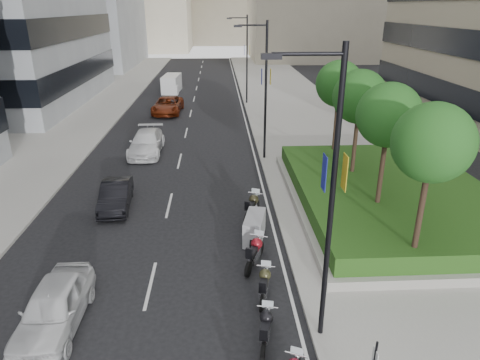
{
  "coord_description": "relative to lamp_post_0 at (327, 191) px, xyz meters",
  "views": [
    {
      "loc": [
        1.18,
        -9.63,
        9.77
      ],
      "look_at": [
        2.18,
        9.42,
        2.0
      ],
      "focal_mm": 32.0,
      "sensor_mm": 36.0,
      "label": 1
    }
  ],
  "objects": [
    {
      "name": "lane_edge",
      "position": [
        -0.44,
        29.0,
        -5.06
      ],
      "size": [
        0.12,
        100.0,
        0.01
      ],
      "primitive_type": "cube",
      "color": "silver",
      "rests_on": "ground"
    },
    {
      "name": "motorcycle_6",
      "position": [
        -1.36,
        8.34,
        -4.46
      ],
      "size": [
        1.05,
        2.17,
        1.14
      ],
      "rotation": [
        0.0,
        0.0,
        1.19
      ],
      "color": "black",
      "rests_on": "ground"
    },
    {
      "name": "lamp_post_2",
      "position": [
        0.0,
        35.0,
        0.0
      ],
      "size": [
        2.34,
        0.45,
        9.0
      ],
      "color": "black",
      "rests_on": "ground"
    },
    {
      "name": "lamp_post_0",
      "position": [
        0.0,
        0.0,
        0.0
      ],
      "size": [
        2.34,
        0.45,
        9.0
      ],
      "color": "black",
      "rests_on": "ground"
    },
    {
      "name": "lamp_post_1",
      "position": [
        0.0,
        17.0,
        0.0
      ],
      "size": [
        2.34,
        0.45,
        9.0
      ],
      "color": "black",
      "rests_on": "ground"
    },
    {
      "name": "car_b",
      "position": [
        -8.35,
        9.92,
        -4.39
      ],
      "size": [
        1.76,
        4.18,
        1.34
      ],
      "primitive_type": "imported",
      "rotation": [
        0.0,
        0.0,
        0.08
      ],
      "color": "black",
      "rests_on": "ground"
    },
    {
      "name": "tree_3",
      "position": [
        4.36,
        15.0,
        0.36
      ],
      "size": [
        2.8,
        2.8,
        6.3
      ],
      "color": "#332319",
      "rests_on": "planter"
    },
    {
      "name": "car_d",
      "position": [
        -7.87,
        31.17,
        -4.28
      ],
      "size": [
        2.88,
        5.76,
        1.57
      ],
      "primitive_type": "imported",
      "rotation": [
        0.0,
        0.0,
        -0.05
      ],
      "color": "#66210C",
      "rests_on": "ground"
    },
    {
      "name": "planter",
      "position": [
        5.86,
        9.0,
        -4.72
      ],
      "size": [
        10.0,
        14.0,
        0.4
      ],
      "primitive_type": "cube",
      "color": "#9B9890",
      "rests_on": "sidewalk_right"
    },
    {
      "name": "lane_centre",
      "position": [
        -5.64,
        29.0,
        -5.06
      ],
      "size": [
        0.12,
        100.0,
        0.01
      ],
      "primitive_type": "cube",
      "color": "silver",
      "rests_on": "ground"
    },
    {
      "name": "motorcycle_2",
      "position": [
        -1.61,
        -0.17,
        -4.53
      ],
      "size": [
        0.7,
        1.99,
        1.0
      ],
      "rotation": [
        0.0,
        0.0,
        1.36
      ],
      "color": "black",
      "rests_on": "ground"
    },
    {
      "name": "tree_0",
      "position": [
        4.36,
        3.0,
        0.36
      ],
      "size": [
        2.8,
        2.8,
        6.3
      ],
      "color": "#332319",
      "rests_on": "planter"
    },
    {
      "name": "hedge",
      "position": [
        5.86,
        9.0,
        -4.12
      ],
      "size": [
        9.4,
        13.4,
        0.8
      ],
      "primitive_type": "cube",
      "color": "#204C15",
      "rests_on": "planter"
    },
    {
      "name": "sidewalk_right",
      "position": [
        4.86,
        29.0,
        -4.99
      ],
      "size": [
        10.0,
        100.0,
        0.15
      ],
      "primitive_type": "cube",
      "color": "#9E9B93",
      "rests_on": "ground"
    },
    {
      "name": "car_a",
      "position": [
        -8.39,
        0.93,
        -4.32
      ],
      "size": [
        1.78,
        4.39,
        1.49
      ],
      "primitive_type": "imported",
      "rotation": [
        0.0,
        0.0,
        -0.0
      ],
      "color": "silver",
      "rests_on": "ground"
    },
    {
      "name": "motorcycle_3",
      "position": [
        -1.42,
        2.07,
        -4.52
      ],
      "size": [
        0.71,
        2.03,
        1.02
      ],
      "rotation": [
        0.0,
        0.0,
        1.36
      ],
      "color": "black",
      "rests_on": "ground"
    },
    {
      "name": "motorcycle_5",
      "position": [
        -1.43,
        6.19,
        -4.48
      ],
      "size": [
        1.19,
        2.06,
        1.18
      ],
      "rotation": [
        0.0,
        0.0,
        1.35
      ],
      "color": "black",
      "rests_on": "ground"
    },
    {
      "name": "motorcycle_4",
      "position": [
        -1.59,
        4.15,
        -4.48
      ],
      "size": [
        1.04,
        2.09,
        1.1
      ],
      "rotation": [
        0.0,
        0.0,
        1.18
      ],
      "color": "black",
      "rests_on": "ground"
    },
    {
      "name": "sidewalk_left",
      "position": [
        -16.14,
        29.0,
        -4.99
      ],
      "size": [
        8.0,
        100.0,
        0.15
      ],
      "primitive_type": "cube",
      "color": "#9E9B93",
      "rests_on": "ground"
    },
    {
      "name": "delivery_van",
      "position": [
        -8.56,
        42.4,
        -4.13
      ],
      "size": [
        2.14,
        4.88,
        2.0
      ],
      "rotation": [
        0.0,
        0.0,
        -0.07
      ],
      "color": "white",
      "rests_on": "ground"
    },
    {
      "name": "tree_1",
      "position": [
        4.36,
        7.0,
        0.36
      ],
      "size": [
        2.8,
        2.8,
        6.3
      ],
      "color": "#332319",
      "rests_on": "planter"
    },
    {
      "name": "car_c",
      "position": [
        -8.09,
        18.82,
        -4.29
      ],
      "size": [
        2.2,
        5.36,
        1.55
      ],
      "primitive_type": "imported",
      "rotation": [
        0.0,
        0.0,
        0.0
      ],
      "color": "white",
      "rests_on": "ground"
    },
    {
      "name": "tree_2",
      "position": [
        4.36,
        11.0,
        0.36
      ],
      "size": [
        2.8,
        2.8,
        6.3
      ],
      "color": "#332319",
      "rests_on": "planter"
    }
  ]
}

